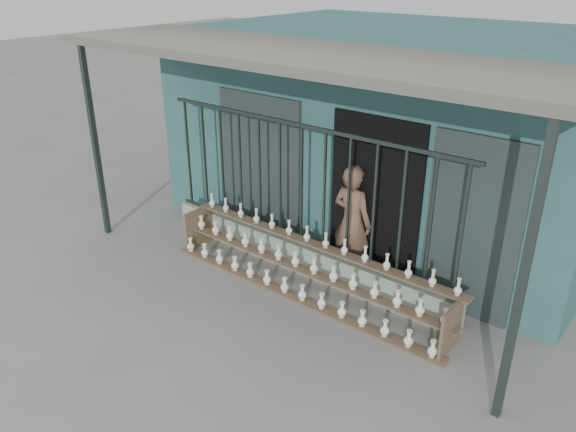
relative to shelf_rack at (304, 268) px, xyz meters
The scene contains 6 objects.
ground 1.03m from the shelf_rack, 113.22° to the right, with size 60.00×60.00×0.00m, color slate.
workshop_building 3.59m from the shelf_rack, 96.39° to the left, with size 7.40×6.60×3.21m.
parapet_wall 0.58m from the shelf_rack, 132.38° to the left, with size 5.00×0.20×0.45m, color #94A78F.
security_fence 1.13m from the shelf_rack, 132.38° to the left, with size 5.00×0.04×1.80m.
shelf_rack is the anchor object (origin of this frame).
elderly_woman 0.95m from the shelf_rack, 72.04° to the left, with size 0.62×0.41×1.70m, color brown.
Camera 1 is at (4.46, -4.48, 4.22)m, focal length 35.00 mm.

